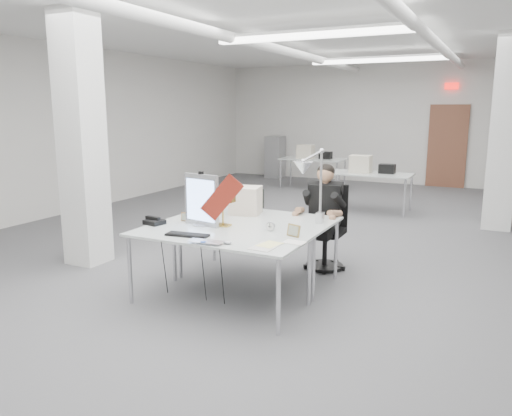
{
  "coord_description": "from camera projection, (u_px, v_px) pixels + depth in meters",
  "views": [
    {
      "loc": [
        2.53,
        -6.72,
        2.01
      ],
      "look_at": [
        0.18,
        -2.0,
        0.95
      ],
      "focal_mm": 35.0,
      "sensor_mm": 36.0,
      "label": 1
    }
  ],
  "objects": [
    {
      "name": "picture_frame_right",
      "position": [
        294.0,
        230.0,
        4.94
      ],
      "size": [
        0.16,
        0.09,
        0.12
      ],
      "primitive_type": "cube",
      "rotation": [
        -0.21,
        0.0,
        -0.35
      ],
      "color": "#9C7E43",
      "rests_on": "desk_main"
    },
    {
      "name": "beige_monitor",
      "position": [
        246.0,
        200.0,
        6.0
      ],
      "size": [
        0.41,
        0.4,
        0.33
      ],
      "primitive_type": "cube",
      "rotation": [
        0.0,
        0.0,
        0.23
      ],
      "color": "beige",
      "rests_on": "desk_second"
    },
    {
      "name": "desk_phone",
      "position": [
        154.0,
        222.0,
        5.47
      ],
      "size": [
        0.22,
        0.21,
        0.05
      ],
      "primitive_type": "cube",
      "rotation": [
        0.0,
        0.0,
        -0.19
      ],
      "color": "black",
      "rests_on": "desk_main"
    },
    {
      "name": "bankers_lamp",
      "position": [
        223.0,
        211.0,
        5.37
      ],
      "size": [
        0.3,
        0.14,
        0.33
      ],
      "primitive_type": null,
      "rotation": [
        0.0,
        0.0,
        -0.07
      ],
      "color": "#C08C3C",
      "rests_on": "desk_main"
    },
    {
      "name": "filing_cabinet",
      "position": [
        275.0,
        157.0,
        14.64
      ],
      "size": [
        0.45,
        0.55,
        1.2
      ],
      "primitive_type": "cube",
      "color": "gray",
      "rests_on": "room_shell"
    },
    {
      "name": "pennant",
      "position": [
        222.0,
        197.0,
        5.21
      ],
      "size": [
        0.45,
        0.17,
        0.51
      ],
      "primitive_type": "cube",
      "rotation": [
        0.0,
        -0.87,
        0.34
      ],
      "color": "maroon",
      "rests_on": "monitor"
    },
    {
      "name": "monitor",
      "position": [
        202.0,
        200.0,
        5.38
      ],
      "size": [
        0.45,
        0.12,
        0.56
      ],
      "primitive_type": "cube",
      "rotation": [
        0.0,
        0.0,
        -0.17
      ],
      "color": "#A7A7AC",
      "rests_on": "desk_main"
    },
    {
      "name": "seated_person",
      "position": [
        325.0,
        200.0,
        6.15
      ],
      "size": [
        0.64,
        0.74,
        0.99
      ],
      "primitive_type": null,
      "rotation": [
        0.0,
        0.0,
        0.18
      ],
      "color": "black",
      "rests_on": "office_chair"
    },
    {
      "name": "desk_main",
      "position": [
        219.0,
        235.0,
        5.06
      ],
      "size": [
        1.8,
        0.9,
        0.02
      ],
      "primitive_type": "cube",
      "color": "silver",
      "rests_on": "room_shell"
    },
    {
      "name": "paper_stack_c",
      "position": [
        294.0,
        242.0,
        4.73
      ],
      "size": [
        0.22,
        0.16,
        0.01
      ],
      "primitive_type": "cube",
      "rotation": [
        0.0,
        0.0,
        -0.07
      ],
      "color": "white",
      "rests_on": "desk_main"
    },
    {
      "name": "picture_frame_left",
      "position": [
        186.0,
        217.0,
        5.62
      ],
      "size": [
        0.12,
        0.03,
        0.1
      ],
      "primitive_type": "cube",
      "rotation": [
        -0.21,
        0.0,
        0.01
      ],
      "color": "#AA7649",
      "rests_on": "desk_main"
    },
    {
      "name": "desk_second",
      "position": [
        258.0,
        218.0,
        5.85
      ],
      "size": [
        1.8,
        0.9,
        0.02
      ],
      "primitive_type": "cube",
      "color": "silver",
      "rests_on": "room_shell"
    },
    {
      "name": "bg_desk_a",
      "position": [
        370.0,
        174.0,
        9.8
      ],
      "size": [
        1.6,
        0.8,
        0.02
      ],
      "primitive_type": "cube",
      "color": "silver",
      "rests_on": "room_shell"
    },
    {
      "name": "keyboard",
      "position": [
        187.0,
        235.0,
        4.97
      ],
      "size": [
        0.45,
        0.2,
        0.02
      ],
      "primitive_type": "cube",
      "rotation": [
        0.0,
        0.0,
        0.13
      ],
      "color": "black",
      "rests_on": "desk_main"
    },
    {
      "name": "desk_clock",
      "position": [
        271.0,
        226.0,
        5.17
      ],
      "size": [
        0.1,
        0.03,
        0.1
      ],
      "primitive_type": "cylinder",
      "rotation": [
        1.57,
        0.0,
        0.01
      ],
      "color": "#A8A8AC",
      "rests_on": "desk_main"
    },
    {
      "name": "paper_stack_b",
      "position": [
        269.0,
        245.0,
        4.65
      ],
      "size": [
        0.2,
        0.26,
        0.01
      ],
      "primitive_type": "cube",
      "rotation": [
        0.0,
        0.0,
        -0.15
      ],
      "color": "#FAF395",
      "rests_on": "desk_main"
    },
    {
      "name": "office_chair",
      "position": [
        325.0,
        227.0,
        6.26
      ],
      "size": [
        0.61,
        0.61,
        1.08
      ],
      "primitive_type": null,
      "rotation": [
        0.0,
        0.0,
        0.18
      ],
      "color": "black",
      "rests_on": "room_shell"
    },
    {
      "name": "bg_desk_b",
      "position": [
        313.0,
        159.0,
        12.6
      ],
      "size": [
        1.6,
        0.8,
        0.02
      ],
      "primitive_type": "cube",
      "color": "silver",
      "rests_on": "room_shell"
    },
    {
      "name": "paper_stack_a",
      "position": [
        265.0,
        247.0,
        4.58
      ],
      "size": [
        0.22,
        0.3,
        0.01
      ],
      "primitive_type": "cube",
      "rotation": [
        0.0,
        0.0,
        -0.02
      ],
      "color": "silver",
      "rests_on": "desk_main"
    },
    {
      "name": "laptop",
      "position": [
        203.0,
        244.0,
        4.65
      ],
      "size": [
        0.36,
        0.25,
        0.03
      ],
      "primitive_type": "imported",
      "rotation": [
        0.0,
        0.0,
        0.09
      ],
      "color": "#BBBBC0",
      "rests_on": "desk_main"
    },
    {
      "name": "architect_lamp",
      "position": [
        313.0,
        189.0,
        5.24
      ],
      "size": [
        0.38,
        0.68,
        0.83
      ],
      "primitive_type": null,
      "rotation": [
        0.0,
        0.0,
        -0.26
      ],
      "color": "silver",
      "rests_on": "desk_second"
    },
    {
      "name": "room_shell",
      "position": [
        313.0,
        130.0,
        7.16
      ],
      "size": [
        10.04,
        14.04,
        3.24
      ],
      "color": "#4F4F51",
      "rests_on": "ground"
    },
    {
      "name": "mouse",
      "position": [
        227.0,
        242.0,
        4.67
      ],
      "size": [
        0.1,
        0.09,
        0.04
      ],
      "primitive_type": "ellipsoid",
      "rotation": [
        0.0,
        0.0,
        -0.38
      ],
      "color": "#A5A5A9",
      "rests_on": "desk_main"
    }
  ]
}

